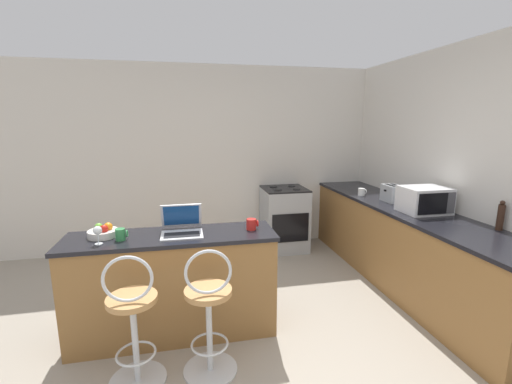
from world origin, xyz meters
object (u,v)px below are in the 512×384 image
Objects in this scene: mug_green at (121,234)px; bar_stool_near at (133,324)px; microwave at (425,200)px; wine_glass_short at (98,231)px; mug_red at (252,224)px; fruit_bowl at (103,232)px; laptop at (182,226)px; bar_stool_far at (209,316)px; stove_range at (284,219)px; pepper_mill at (501,216)px; mug_white at (362,192)px; toaster at (392,193)px.

bar_stool_near is at bearing -75.80° from mug_green.
microwave is 3.15× the size of wine_glass_short.
mug_red is at bearing 30.94° from bar_stool_near.
wine_glass_short is (0.00, -0.18, 0.06)m from fruit_bowl.
bar_stool_far is at bearing -73.84° from laptop.
fruit_bowl reaches higher than mug_green.
fruit_bowl is at bearing -177.41° from microwave.
stove_range is at bearing 44.02° from mug_green.
bar_stool_far is at bearing -177.55° from pepper_mill.
bar_stool_far reaches higher than stove_range.
mug_white reaches higher than bar_stool_far.
wine_glass_short is at bearing -166.46° from laptop.
toaster is at bearing 14.85° from mug_green.
microwave is at bearing 2.59° from fruit_bowl.
wine_glass_short is 0.55× the size of pepper_mill.
pepper_mill is at bearing -73.68° from mug_white.
bar_stool_far is at bearing -126.97° from mug_red.
microwave is 0.51m from toaster.
toaster is at bearing -65.11° from mug_white.
bar_stool_far is 4.09× the size of toaster.
toaster is 2.57× the size of mug_green.
bar_stool_far is at bearing -150.47° from toaster.
mug_red is 1.02× the size of mug_white.
stove_range is 2.63m from pepper_mill.
microwave is 4.38× the size of mug_red.
mug_green is (-2.89, -0.77, -0.05)m from toaster.
fruit_bowl is 0.90× the size of pepper_mill.
laptop is at bearing -175.97° from microwave.
bar_stool_near is 6.88× the size of wine_glass_short.
toaster is at bearing 15.29° from wine_glass_short.
stove_range is 3.87× the size of fruit_bowl.
microwave reaches higher than bar_stool_near.
wine_glass_short is (-0.28, 0.44, 0.54)m from bar_stool_near.
stove_range is 2.02m from mug_red.
mug_red is 0.40× the size of pepper_mill.
stove_range is at bearing 119.67° from pepper_mill.
microwave is at bearing 6.18° from mug_red.
bar_stool_near is 3.09m from toaster.
fruit_bowl is (-0.28, 0.62, 0.48)m from bar_stool_near.
mug_red is at bearing -146.36° from mug_white.
stove_range is 1.17m from mug_white.
wine_glass_short reaches higher than bar_stool_near.
pepper_mill is at bearing -7.17° from mug_green.
pepper_mill is at bearing -10.17° from laptop.
toaster is 2.34× the size of mug_red.
bar_stool_far is at bearing -118.17° from stove_range.
mug_white is at bearing 38.70° from bar_stool_far.
fruit_bowl reaches higher than bar_stool_far.
bar_stool_far is 9.55× the size of mug_red.
microwave reaches higher than laptop.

